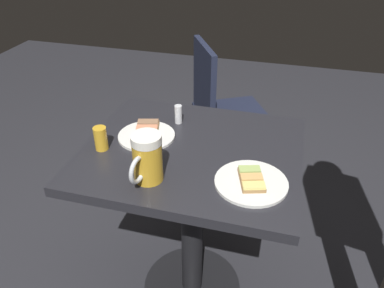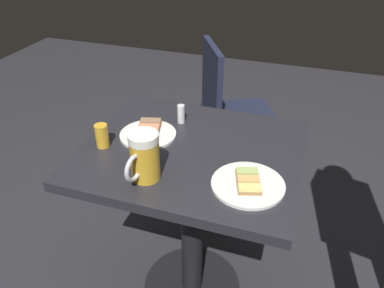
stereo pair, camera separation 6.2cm
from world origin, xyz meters
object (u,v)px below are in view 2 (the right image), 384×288
Objects in this scene: plate_near at (148,133)px; beer_glass_small at (102,136)px; salt_shaker at (181,114)px; plate_far at (248,184)px; cafe_chair at (229,110)px; beer_mug at (144,157)px.

beer_glass_small reaches higher than plate_near.
beer_glass_small is 1.15× the size of salt_shaker.
beer_glass_small reaches higher than plate_far.
plate_near is 0.79m from cafe_chair.
beer_mug reaches higher than plate_far.
beer_glass_small is (-0.54, 0.06, 0.03)m from plate_far.
plate_near is 0.92× the size of plate_far.
plate_far is at bearing -43.12° from salt_shaker.
salt_shaker is (0.08, 0.14, 0.03)m from plate_near.
plate_far is at bearing -6.22° from beer_glass_small.
plate_near and plate_far have the same top height.
plate_near is 0.16m from salt_shaker.
plate_near is at bearing 112.33° from beer_mug.
salt_shaker is (-0.01, 0.37, -0.04)m from beer_mug.
plate_near is 0.27m from beer_mug.
plate_far is 2.67× the size of beer_glass_small.
salt_shaker is 0.66m from cafe_chair.
beer_mug reaches higher than salt_shaker.
beer_glass_small reaches higher than salt_shaker.
plate_far is 0.54m from beer_glass_small.
plate_far is 0.25× the size of cafe_chair.
beer_glass_small is at bearing -129.43° from salt_shaker.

